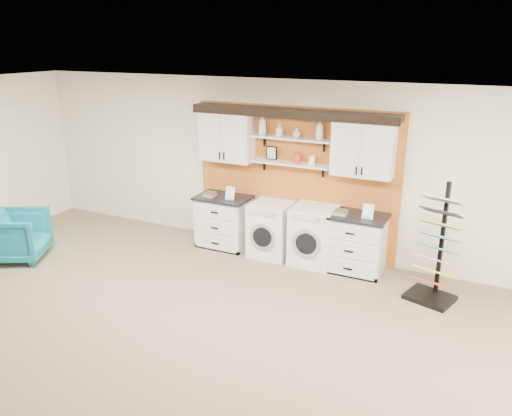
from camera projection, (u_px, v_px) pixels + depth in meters
The scene contains 22 objects.
floor at pixel (147, 390), 5.04m from camera, with size 10.00×10.00×0.00m, color #827157.
ceiling at pixel (123, 111), 4.15m from camera, with size 10.00×10.00×0.00m, color white.
wall_back at pixel (295, 169), 8.01m from camera, with size 10.00×10.00×0.00m, color #EEE4CE.
accent_panel at pixel (294, 181), 8.04m from camera, with size 3.40×0.07×2.40m, color #BA5E1F.
upper_cabinet_left at pixel (227, 136), 8.14m from camera, with size 0.90×0.35×0.84m.
upper_cabinet_right at pixel (364, 148), 7.22m from camera, with size 0.90×0.35×0.84m.
shelf_lower at pixel (291, 163), 7.80m from camera, with size 1.32×0.28×0.03m, color white.
shelf_upper at pixel (291, 138), 7.67m from camera, with size 1.32×0.28×0.03m, color white.
crown_molding at pixel (292, 112), 7.55m from camera, with size 3.30×0.41×0.13m.
picture_frame at pixel (272, 153), 7.94m from camera, with size 0.18×0.02×0.22m.
canister_red at pixel (297, 158), 7.73m from camera, with size 0.11×0.11×0.16m, color red.
canister_cream at pixel (312, 160), 7.63m from camera, with size 0.10×0.10×0.14m, color silver.
base_cabinet_left at pixel (224, 221), 8.47m from camera, with size 0.90×0.66×0.88m.
base_cabinet_right at pixel (354, 243), 7.54m from camera, with size 0.92×0.66×0.91m.
washer at pixel (271, 229), 8.11m from camera, with size 0.63×0.71×0.89m.
dryer at pixel (314, 235), 7.80m from camera, with size 0.66×0.71×0.93m.
sample_rack at pixel (435, 264), 6.67m from camera, with size 0.71×0.65×1.63m.
armchair at pixel (17, 236), 7.98m from camera, with size 0.83×0.85×0.78m, color #106F84.
soap_bottle_a at pixel (263, 124), 7.81m from camera, with size 0.13×0.13×0.33m, color silver.
soap_bottle_b at pixel (280, 130), 7.71m from camera, with size 0.09×0.09×0.20m, color silver.
soap_bottle_c at pixel (297, 133), 7.60m from camera, with size 0.12×0.12×0.15m, color silver.
soap_bottle_d at pixel (320, 129), 7.43m from camera, with size 0.12×0.12×0.31m, color silver.
Camera 1 is at (2.81, -3.29, 3.37)m, focal length 35.00 mm.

